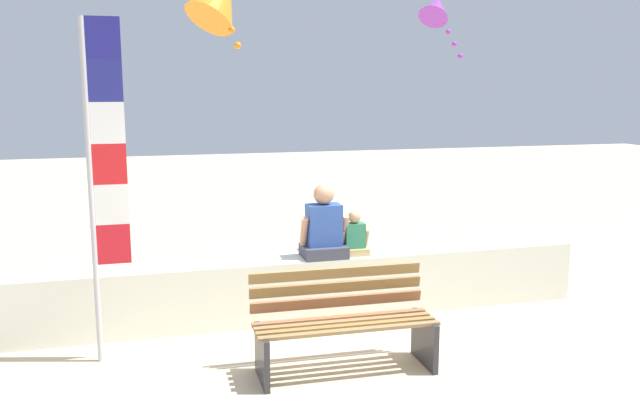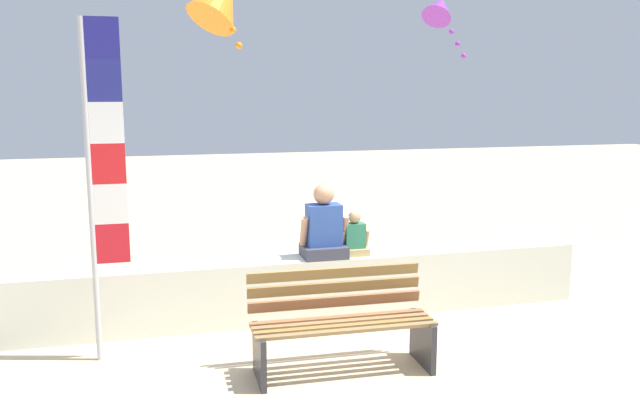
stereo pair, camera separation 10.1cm
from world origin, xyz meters
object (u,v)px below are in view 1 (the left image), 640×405
object	(u,v)px
park_bench	(343,324)
person_adult	(324,229)
kite_orange	(220,0)
person_child	(354,238)
kite_purple	(436,9)
flag_banner	(101,166)

from	to	relation	value
park_bench	person_adult	world-z (taller)	person_adult
person_adult	kite_orange	bearing A→B (deg)	124.64
kite_orange	person_child	bearing A→B (deg)	-46.18
kite_orange	person_adult	bearing A→B (deg)	-55.36
person_adult	kite_orange	distance (m)	3.00
kite_orange	kite_purple	distance (m)	3.68
person_adult	kite_purple	xyz separation A→B (m)	(2.52, 2.66, 2.69)
park_bench	person_adult	bearing A→B (deg)	81.32
person_adult	person_child	bearing A→B (deg)	0.06
person_adult	flag_banner	distance (m)	2.47
kite_orange	kite_purple	bearing A→B (deg)	21.52
park_bench	person_child	bearing A→B (deg)	67.92
flag_banner	park_bench	bearing A→B (deg)	-20.66
person_adult	flag_banner	size ratio (longest dim) A/B	0.26
person_adult	flag_banner	xyz separation A→B (m)	(-2.24, -0.62, 0.83)
kite_orange	flag_banner	bearing A→B (deg)	-124.62
park_bench	kite_purple	size ratio (longest dim) A/B	1.55
flag_banner	kite_orange	size ratio (longest dim) A/B	2.99
kite_orange	park_bench	bearing A→B (deg)	-75.60
park_bench	person_child	world-z (taller)	person_child
person_child	flag_banner	world-z (taller)	flag_banner
kite_purple	kite_orange	bearing A→B (deg)	-158.48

